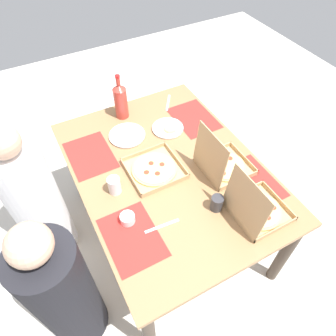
{
  "coord_description": "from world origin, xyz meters",
  "views": [
    {
      "loc": [
        -1.08,
        0.58,
        2.13
      ],
      "look_at": [
        0.0,
        0.0,
        0.73
      ],
      "focal_mm": 33.1,
      "sensor_mm": 36.0,
      "label": 1
    }
  ],
  "objects_px": {
    "condiment_bowl": "(128,219)",
    "soda_bottle": "(121,100)",
    "plate_far_left": "(127,135)",
    "diner_left_seat": "(63,293)",
    "cup_dark": "(217,203)",
    "pizza_box_edge_far": "(222,164)",
    "diner_right_seat": "(35,202)",
    "cup_spare": "(114,185)",
    "pizza_box_center": "(154,169)",
    "pizza_box_corner_right": "(256,209)",
    "plate_near_left": "(168,128)"
  },
  "relations": [
    {
      "from": "condiment_bowl",
      "to": "soda_bottle",
      "type": "bearing_deg",
      "value": -20.85
    },
    {
      "from": "plate_far_left",
      "to": "diner_left_seat",
      "type": "xyz_separation_m",
      "value": [
        -0.7,
        0.68,
        -0.24
      ]
    },
    {
      "from": "cup_dark",
      "to": "condiment_bowl",
      "type": "distance_m",
      "value": 0.48
    },
    {
      "from": "pizza_box_edge_far",
      "to": "soda_bottle",
      "type": "height_order",
      "value": "soda_bottle"
    },
    {
      "from": "diner_left_seat",
      "to": "diner_right_seat",
      "type": "distance_m",
      "value": 0.65
    },
    {
      "from": "soda_bottle",
      "to": "pizza_box_edge_far",
      "type": "bearing_deg",
      "value": -156.25
    },
    {
      "from": "cup_spare",
      "to": "soda_bottle",
      "type": "bearing_deg",
      "value": -26.16
    },
    {
      "from": "cup_dark",
      "to": "condiment_bowl",
      "type": "height_order",
      "value": "cup_dark"
    },
    {
      "from": "pizza_box_edge_far",
      "to": "cup_dark",
      "type": "distance_m",
      "value": 0.28
    },
    {
      "from": "pizza_box_center",
      "to": "cup_dark",
      "type": "xyz_separation_m",
      "value": [
        -0.4,
        -0.17,
        0.03
      ]
    },
    {
      "from": "pizza_box_edge_far",
      "to": "soda_bottle",
      "type": "xyz_separation_m",
      "value": [
        0.74,
        0.33,
        0.08
      ]
    },
    {
      "from": "pizza_box_center",
      "to": "plate_far_left",
      "type": "height_order",
      "value": "pizza_box_center"
    },
    {
      "from": "pizza_box_corner_right",
      "to": "diner_left_seat",
      "type": "height_order",
      "value": "diner_left_seat"
    },
    {
      "from": "pizza_box_corner_right",
      "to": "cup_dark",
      "type": "xyz_separation_m",
      "value": [
        0.13,
        0.16,
        -0.0
      ]
    },
    {
      "from": "pizza_box_corner_right",
      "to": "plate_near_left",
      "type": "height_order",
      "value": "pizza_box_corner_right"
    },
    {
      "from": "pizza_box_corner_right",
      "to": "cup_spare",
      "type": "distance_m",
      "value": 0.77
    },
    {
      "from": "soda_bottle",
      "to": "cup_dark",
      "type": "height_order",
      "value": "soda_bottle"
    },
    {
      "from": "pizza_box_edge_far",
      "to": "diner_right_seat",
      "type": "distance_m",
      "value": 1.2
    },
    {
      "from": "plate_near_left",
      "to": "plate_far_left",
      "type": "relative_size",
      "value": 0.88
    },
    {
      "from": "condiment_bowl",
      "to": "pizza_box_edge_far",
      "type": "bearing_deg",
      "value": -83.83
    },
    {
      "from": "soda_bottle",
      "to": "cup_dark",
      "type": "xyz_separation_m",
      "value": [
        -0.96,
        -0.14,
        -0.09
      ]
    },
    {
      "from": "condiment_bowl",
      "to": "cup_spare",
      "type": "bearing_deg",
      "value": -4.14
    },
    {
      "from": "pizza_box_edge_far",
      "to": "diner_left_seat",
      "type": "height_order",
      "value": "diner_left_seat"
    },
    {
      "from": "plate_far_left",
      "to": "diner_left_seat",
      "type": "distance_m",
      "value": 1.0
    },
    {
      "from": "cup_dark",
      "to": "pizza_box_corner_right",
      "type": "bearing_deg",
      "value": -129.0
    },
    {
      "from": "pizza_box_center",
      "to": "pizza_box_corner_right",
      "type": "height_order",
      "value": "pizza_box_corner_right"
    },
    {
      "from": "pizza_box_center",
      "to": "plate_far_left",
      "type": "distance_m",
      "value": 0.35
    },
    {
      "from": "pizza_box_corner_right",
      "to": "diner_left_seat",
      "type": "relative_size",
      "value": 0.28
    },
    {
      "from": "plate_near_left",
      "to": "diner_left_seat",
      "type": "relative_size",
      "value": 0.19
    },
    {
      "from": "condiment_bowl",
      "to": "diner_right_seat",
      "type": "height_order",
      "value": "diner_right_seat"
    },
    {
      "from": "pizza_box_edge_far",
      "to": "pizza_box_center",
      "type": "bearing_deg",
      "value": 63.08
    },
    {
      "from": "pizza_box_corner_right",
      "to": "plate_far_left",
      "type": "relative_size",
      "value": 1.31
    },
    {
      "from": "pizza_box_center",
      "to": "pizza_box_edge_far",
      "type": "xyz_separation_m",
      "value": [
        -0.18,
        -0.36,
        0.04
      ]
    },
    {
      "from": "plate_near_left",
      "to": "plate_far_left",
      "type": "distance_m",
      "value": 0.28
    },
    {
      "from": "plate_near_left",
      "to": "cup_dark",
      "type": "xyz_separation_m",
      "value": [
        -0.68,
        0.07,
        0.04
      ]
    },
    {
      "from": "plate_near_left",
      "to": "diner_left_seat",
      "type": "xyz_separation_m",
      "value": [
        -0.63,
        0.95,
        -0.24
      ]
    },
    {
      "from": "plate_near_left",
      "to": "soda_bottle",
      "type": "height_order",
      "value": "soda_bottle"
    },
    {
      "from": "pizza_box_corner_right",
      "to": "cup_spare",
      "type": "xyz_separation_m",
      "value": [
        0.49,
        0.59,
        0.0
      ]
    },
    {
      "from": "pizza_box_edge_far",
      "to": "diner_left_seat",
      "type": "relative_size",
      "value": 0.28
    },
    {
      "from": "pizza_box_corner_right",
      "to": "diner_right_seat",
      "type": "bearing_deg",
      "value": 51.45
    },
    {
      "from": "cup_dark",
      "to": "plate_far_left",
      "type": "bearing_deg",
      "value": 14.87
    },
    {
      "from": "plate_far_left",
      "to": "condiment_bowl",
      "type": "xyz_separation_m",
      "value": [
        -0.6,
        0.25,
        0.02
      ]
    },
    {
      "from": "cup_spare",
      "to": "diner_left_seat",
      "type": "distance_m",
      "value": 0.61
    },
    {
      "from": "pizza_box_edge_far",
      "to": "soda_bottle",
      "type": "distance_m",
      "value": 0.81
    },
    {
      "from": "plate_far_left",
      "to": "cup_dark",
      "type": "bearing_deg",
      "value": -165.13
    },
    {
      "from": "pizza_box_center",
      "to": "soda_bottle",
      "type": "xyz_separation_m",
      "value": [
        0.56,
        -0.03,
        0.12
      ]
    },
    {
      "from": "pizza_box_edge_far",
      "to": "condiment_bowl",
      "type": "relative_size",
      "value": 4.02
    },
    {
      "from": "plate_near_left",
      "to": "cup_spare",
      "type": "xyz_separation_m",
      "value": [
        -0.32,
        0.51,
        0.04
      ]
    },
    {
      "from": "diner_right_seat",
      "to": "pizza_box_edge_far",
      "type": "bearing_deg",
      "value": -114.36
    },
    {
      "from": "pizza_box_edge_far",
      "to": "cup_spare",
      "type": "relative_size",
      "value": 2.95
    }
  ]
}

